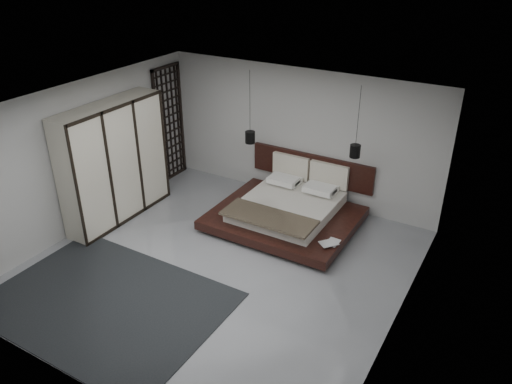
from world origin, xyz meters
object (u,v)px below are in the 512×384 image
Objects in this scene: pendant_right at (355,151)px; rug at (106,302)px; bed at (288,209)px; pendant_left at (250,137)px; wardrobe at (114,162)px; lattice_screen at (170,124)px.

rug is (-2.42, -4.03, -1.59)m from pendant_right.
pendant_right reaches higher than bed.
pendant_right is 4.96m from rug.
pendant_left is 4.28m from rug.
pendant_right is (2.21, 0.00, 0.16)m from pendant_left.
pendant_left is 0.62× the size of wardrobe.
wardrobe is at bearing -155.47° from pendant_right.
lattice_screen is at bearing 176.78° from pendant_left.
pendant_left and pendant_right have the same top height.
lattice_screen is at bearing 97.13° from wardrobe.
bed is 3.49m from wardrobe.
rug is at bearing -51.13° from wardrobe.
lattice_screen is 1.75× the size of pendant_left.
bed is 1.77m from pendant_right.
lattice_screen is at bearing 170.69° from bed.
wardrobe is at bearing 128.87° from rug.
rug is (1.97, -4.15, -1.29)m from lattice_screen.
pendant_left is 2.22m from pendant_right.
bed is at bearing -159.38° from pendant_right.
pendant_right is at bearing 24.53° from wardrobe.
pendant_right is (4.39, -0.12, 0.30)m from lattice_screen.
pendant_left is at bearing 159.38° from bed.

